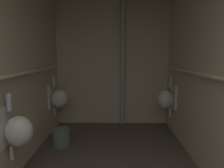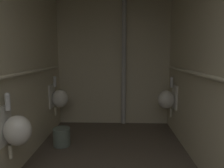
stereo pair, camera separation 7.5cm
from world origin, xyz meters
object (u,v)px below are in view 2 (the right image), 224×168
at_px(urinal_right_mid, 167,99).
at_px(standpipe_back_wall, 124,60).
at_px(urinal_left_mid, 16,129).
at_px(urinal_left_far, 59,98).
at_px(waste_bin, 62,137).

bearing_deg(urinal_right_mid, standpipe_back_wall, 149.39).
bearing_deg(standpipe_back_wall, urinal_left_mid, -120.14).
xyz_separation_m(urinal_left_mid, standpipe_back_wall, (1.23, 2.12, 0.70)).
xyz_separation_m(urinal_right_mid, standpipe_back_wall, (-0.80, 0.47, 0.70)).
relative_size(urinal_left_mid, urinal_right_mid, 1.00).
xyz_separation_m(urinal_left_mid, urinal_right_mid, (2.03, 1.65, 0.00)).
bearing_deg(urinal_left_far, urinal_right_mid, -0.32).
relative_size(urinal_right_mid, waste_bin, 2.61).
distance_m(urinal_left_mid, waste_bin, 1.19).
height_order(urinal_left_far, waste_bin, urinal_left_far).
bearing_deg(urinal_left_mid, standpipe_back_wall, 59.86).
bearing_deg(urinal_left_mid, waste_bin, 79.18).
bearing_deg(standpipe_back_wall, urinal_left_far, -159.43).
bearing_deg(urinal_left_far, urinal_left_mid, -90.00).
height_order(standpipe_back_wall, waste_bin, standpipe_back_wall).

